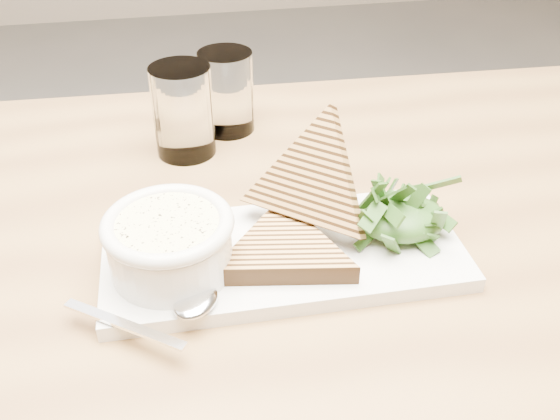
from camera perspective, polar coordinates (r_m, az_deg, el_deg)
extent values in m
cube|color=olive|center=(0.66, -3.77, -6.16)|extent=(1.33, 0.91, 0.04)
cylinder|color=olive|center=(1.36, 20.45, -4.34)|extent=(0.06, 0.06, 0.73)
cube|color=white|center=(0.64, 0.33, -4.07)|extent=(0.36, 0.17, 0.02)
cylinder|color=white|center=(0.60, -9.96, -3.55)|extent=(0.12, 0.12, 0.05)
cylinder|color=#F8EDAC|center=(0.59, -10.24, -1.40)|extent=(0.10, 0.10, 0.01)
torus|color=white|center=(0.59, -10.26, -1.25)|extent=(0.12, 0.12, 0.01)
ellipsoid|color=black|center=(0.66, 11.08, -0.75)|extent=(0.09, 0.07, 0.04)
ellipsoid|color=silver|center=(0.57, -7.72, -8.25)|extent=(0.06, 0.06, 0.01)
cube|color=silver|center=(0.57, -14.09, -10.09)|extent=(0.11, 0.08, 0.00)
cylinder|color=white|center=(0.81, -8.84, 8.92)|extent=(0.08, 0.08, 0.12)
cylinder|color=white|center=(0.86, -4.91, 10.70)|extent=(0.07, 0.07, 0.11)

